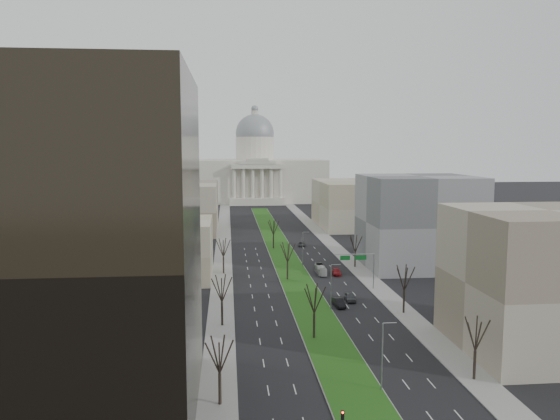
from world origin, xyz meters
TOP-DOWN VIEW (x-y plane):
  - ground at (0.00, 120.00)m, footprint 600.00×600.00m
  - median at (0.00, 118.99)m, footprint 8.00×222.03m
  - sidewalk_left at (-17.50, 95.00)m, footprint 5.00×330.00m
  - sidewalk_right at (17.50, 95.00)m, footprint 5.00×330.00m
  - capitol at (0.00, 269.59)m, footprint 80.00×46.00m
  - building_glass_tower at (-37.00, 18.00)m, footprint 34.00×30.00m
  - building_beige_left at (-33.00, 85.00)m, footprint 26.00×22.00m
  - building_tan_right at (33.00, 32.00)m, footprint 26.00×24.00m
  - building_grey_right at (34.00, 92.00)m, footprint 28.00×26.00m
  - building_far_left at (-35.00, 160.00)m, footprint 30.00×40.00m
  - building_far_right at (35.00, 165.00)m, footprint 30.00×40.00m
  - tree_left_near at (-17.20, 18.00)m, footprint 5.10×5.10m
  - tree_left_mid at (-17.20, 48.00)m, footprint 5.40×5.40m
  - tree_left_far at (-17.20, 88.00)m, footprint 5.28×5.28m
  - tree_right_near at (17.20, 22.00)m, footprint 5.16×5.16m
  - tree_right_mid at (17.20, 52.00)m, footprint 5.52×5.52m
  - tree_right_far at (17.20, 92.00)m, footprint 5.04×5.04m
  - tree_median_a at (-2.00, 40.00)m, footprint 5.40×5.40m
  - tree_median_b at (-2.00, 80.00)m, footprint 5.40×5.40m
  - tree_median_c at (-2.00, 120.00)m, footprint 5.40×5.40m
  - streetlamp_median_a at (3.76, 20.00)m, footprint 1.90×0.20m
  - streetlamp_median_b at (3.76, 55.00)m, footprint 1.90×0.20m
  - streetlamp_median_c at (3.76, 95.00)m, footprint 1.90×0.20m
  - mast_arm_signs at (13.49, 70.03)m, footprint 9.12×0.24m
  - car_grey_near at (8.84, 61.17)m, footprint 2.07×4.83m
  - car_black at (5.76, 57.48)m, footprint 2.10×5.06m
  - car_red at (10.69, 84.11)m, footprint 2.57×5.23m
  - car_grey_far at (7.41, 123.60)m, footprint 2.70×4.69m
  - box_van at (6.92, 85.54)m, footprint 1.93×8.06m

SIDE VIEW (x-z plane):
  - ground at x=0.00m, z-range 0.00..0.00m
  - sidewalk_left at x=-17.50m, z-range 0.00..0.15m
  - sidewalk_right at x=17.50m, z-range 0.00..0.15m
  - median at x=0.00m, z-range 0.00..0.20m
  - car_grey_far at x=7.41m, z-range 0.00..1.23m
  - car_red at x=10.69m, z-range 0.00..1.46m
  - car_grey_near at x=8.84m, z-range 0.00..1.62m
  - car_black at x=5.76m, z-range 0.00..1.63m
  - box_van at x=6.92m, z-range 0.00..2.24m
  - streetlamp_median_a at x=3.76m, z-range 0.23..9.39m
  - streetlamp_median_b at x=3.76m, z-range 0.23..9.39m
  - streetlamp_median_c at x=3.76m, z-range 0.23..9.39m
  - mast_arm_signs at x=13.49m, z-range 2.06..10.15m
  - tree_right_far at x=17.20m, z-range 1.99..11.07m
  - tree_left_near at x=-17.20m, z-range 2.02..11.20m
  - tree_right_near at x=17.20m, z-range 2.04..11.33m
  - tree_left_far at x=-17.20m, z-range 2.09..11.59m
  - tree_left_mid at x=-17.20m, z-range 2.14..11.86m
  - tree_median_a at x=-2.00m, z-range 2.14..11.86m
  - tree_median_b at x=-2.00m, z-range 2.14..11.86m
  - tree_median_c at x=-2.00m, z-range 2.14..11.86m
  - building_beige_left at x=-33.00m, z-range 0.00..14.00m
  - tree_right_mid at x=17.20m, z-range 2.19..12.12m
  - building_far_left at x=-35.00m, z-range 0.00..18.00m
  - building_far_right at x=35.00m, z-range 0.00..18.00m
  - building_tan_right at x=33.00m, z-range 0.00..22.00m
  - building_grey_right at x=34.00m, z-range 0.00..24.00m
  - capitol at x=0.00m, z-range -11.19..43.81m
  - building_glass_tower at x=-37.00m, z-range 0.00..40.00m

